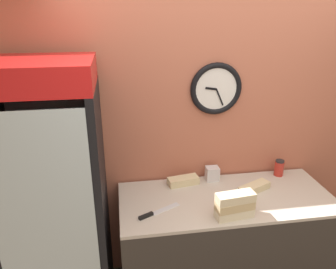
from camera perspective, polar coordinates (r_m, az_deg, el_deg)
wall_back at (r=2.82m, az=8.17°, el=0.86°), size 5.20×0.10×2.70m
prep_counter at (r=2.94m, az=9.57°, el=-18.41°), size 1.68×0.71×0.94m
beverage_cooler at (r=2.56m, az=-19.20°, el=-8.61°), size 0.72×0.66×2.04m
sandwich_stack_bottom at (r=2.44m, az=11.45°, el=-13.23°), size 0.28×0.13×0.06m
sandwich_stack_middle at (r=2.41m, az=11.56°, el=-11.98°), size 0.28×0.14×0.06m
sandwich_stack_top at (r=2.37m, az=11.68°, el=-10.70°), size 0.28×0.13×0.06m
sandwich_flat_left at (r=2.78m, az=2.67°, el=-8.05°), size 0.27×0.14×0.06m
sandwich_flat_right at (r=2.78m, az=14.79°, el=-8.94°), size 0.30×0.21×0.06m
chefs_knife at (r=2.44m, az=-2.51°, el=-13.52°), size 0.32×0.19×0.02m
condiment_jar at (r=3.06m, az=18.78°, el=-5.53°), size 0.08×0.08×0.14m
napkin_dispenser at (r=2.85m, az=7.71°, el=-6.76°), size 0.11×0.09×0.12m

